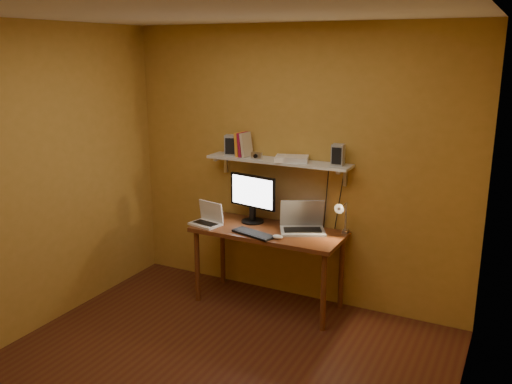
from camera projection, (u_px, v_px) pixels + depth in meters
The scene contains 14 objects.
room at pixel (203, 209), 3.72m from camera, with size 3.44×3.24×2.64m.
desk at pixel (268, 238), 5.03m from camera, with size 1.40×0.60×0.75m.
wall_shelf at pixel (278, 161), 5.02m from camera, with size 1.40×0.25×0.21m.
monitor at pixel (252, 196), 5.17m from camera, with size 0.51×0.25×0.46m.
laptop at pixel (302, 223), 4.96m from camera, with size 0.49×0.44×0.29m.
netbook at pixel (208, 218), 5.15m from camera, with size 0.32×0.26×0.22m.
keyboard at pixel (253, 234), 4.86m from camera, with size 0.41×0.14×0.02m, color black.
mouse at pixel (277, 237), 4.76m from camera, with size 0.10×0.06×0.04m, color white.
desk_lamp at pixel (342, 214), 4.78m from camera, with size 0.09×0.23×0.38m.
speaker_left at pixel (231, 145), 5.20m from camera, with size 0.11×0.11×0.20m, color #989AA0.
speaker_right at pixel (338, 155), 4.75m from camera, with size 0.10×0.10×0.19m, color #989AA0.
books at pixel (243, 144), 5.15m from camera, with size 0.13×0.16×0.23m.
shelf_camera at pixel (257, 156), 5.04m from camera, with size 0.11×0.05×0.06m.
router at pixel (292, 159), 4.94m from camera, with size 0.30×0.20×0.05m, color white.
Camera 1 is at (1.94, -3.01, 2.36)m, focal length 38.00 mm.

